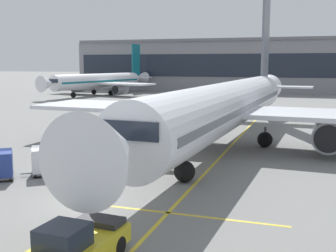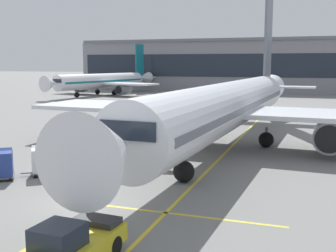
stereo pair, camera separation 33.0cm
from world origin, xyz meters
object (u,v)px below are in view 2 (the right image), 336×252
at_px(pushback_tug, 71,246).
at_px(distant_airplane, 104,81).
at_px(baggage_cart_second, 47,160).
at_px(ground_crew_marshaller, 78,160).
at_px(safety_cone_wingtip, 121,147).
at_px(ground_crew_by_loader, 121,149).
at_px(baggage_cart_lead, 90,158).
at_px(safety_cone_nose_mark, 146,141).
at_px(parked_airplane, 231,105).
at_px(ground_crew_by_carts, 154,152).
at_px(safety_cone_engine_keepout, 154,143).
at_px(belt_loader, 140,154).

distance_m(pushback_tug, distant_airplane, 84.10).
relative_size(baggage_cart_second, ground_crew_marshaller, 1.53).
distance_m(safety_cone_wingtip, distant_airplane, 63.64).
bearing_deg(pushback_tug, ground_crew_by_loader, 109.02).
distance_m(baggage_cart_lead, safety_cone_nose_mark, 10.20).
height_order(parked_airplane, ground_crew_marshaller, parked_airplane).
distance_m(safety_cone_wingtip, safety_cone_nose_mark, 3.11).
height_order(ground_crew_by_carts, safety_cone_engine_keepout, ground_crew_by_carts).
relative_size(parked_airplane, ground_crew_by_carts, 27.22).
height_order(belt_loader, ground_crew_marshaller, belt_loader).
height_order(ground_crew_by_carts, ground_crew_marshaller, same).
relative_size(belt_loader, baggage_cart_second, 1.82).
bearing_deg(baggage_cart_lead, safety_cone_engine_keepout, 84.49).
height_order(baggage_cart_second, safety_cone_engine_keepout, baggage_cart_second).
bearing_deg(safety_cone_wingtip, baggage_cart_lead, -81.44).
bearing_deg(ground_crew_by_loader, belt_loader, -15.95).
xyz_separation_m(parked_airplane, baggage_cart_second, (-9.68, -13.16, -2.65)).
bearing_deg(safety_cone_nose_mark, safety_cone_engine_keepout, -26.65).
bearing_deg(belt_loader, distant_airplane, 119.59).
height_order(baggage_cart_lead, distant_airplane, distant_airplane).
relative_size(ground_crew_by_loader, distant_airplane, 0.05).
relative_size(ground_crew_by_loader, safety_cone_nose_mark, 2.58).
distance_m(safety_cone_engine_keepout, safety_cone_wingtip, 3.17).
bearing_deg(safety_cone_wingtip, baggage_cart_second, -98.43).
xyz_separation_m(parked_airplane, safety_cone_wingtip, (-8.39, -4.47, -3.33)).
distance_m(ground_crew_by_loader, safety_cone_wingtip, 4.47).
bearing_deg(baggage_cart_second, distant_airplane, 114.47).
bearing_deg(distant_airplane, ground_crew_by_loader, -61.51).
bearing_deg(safety_cone_nose_mark, baggage_cart_lead, -89.63).
height_order(ground_crew_by_carts, safety_cone_wingtip, ground_crew_by_carts).
bearing_deg(baggage_cart_lead, pushback_tug, -63.56).
distance_m(pushback_tug, safety_cone_engine_keepout, 22.44).
bearing_deg(safety_cone_nose_mark, pushback_tug, -74.70).
height_order(pushback_tug, ground_crew_marshaller, pushback_tug).
relative_size(baggage_cart_second, safety_cone_nose_mark, 3.94).
distance_m(ground_crew_marshaller, distant_airplane, 71.01).
height_order(belt_loader, pushback_tug, belt_loader).
bearing_deg(safety_cone_wingtip, distant_airplane, 118.77).
bearing_deg(safety_cone_engine_keepout, distant_airplane, 121.47).
distance_m(pushback_tug, safety_cone_nose_mark, 23.17).
xyz_separation_m(baggage_cart_lead, ground_crew_marshaller, (-0.47, -0.78, -0.00)).
xyz_separation_m(belt_loader, distant_airplane, (-34.22, 60.26, 2.27)).
relative_size(safety_cone_engine_keepout, safety_cone_nose_mark, 1.03).
bearing_deg(ground_crew_by_loader, parked_airplane, 52.33).
bearing_deg(ground_crew_by_carts, distant_airplane, 120.37).
bearing_deg(ground_crew_marshaller, safety_cone_nose_mark, 87.89).
xyz_separation_m(pushback_tug, safety_cone_wingtip, (-7.14, 19.40, -0.50)).
bearing_deg(ground_crew_by_carts, pushback_tug, -80.14).
xyz_separation_m(pushback_tug, ground_crew_by_carts, (-2.65, 15.25, 0.17)).
bearing_deg(ground_crew_by_carts, safety_cone_engine_keepout, 110.48).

